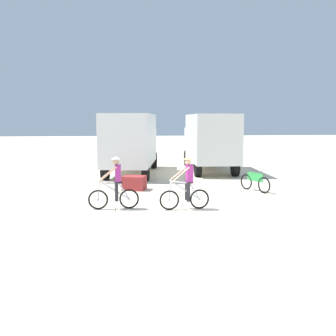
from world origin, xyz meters
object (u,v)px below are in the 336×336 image
Objects in this scene: box_truck_white_box at (209,139)px; cyclist_cowboy_hat at (186,185)px; box_truck_avon_van at (132,141)px; supply_crate at (134,183)px; cyclist_orange_shirt at (115,185)px; bicycle_spare at (255,182)px.

box_truck_white_box reaches higher than cyclist_cowboy_hat.
box_truck_white_box is at bearing 11.72° from box_truck_avon_van.
supply_crate is (0.04, -4.75, -1.57)m from box_truck_avon_van.
box_truck_white_box is at bearing 73.13° from cyclist_cowboy_hat.
cyclist_cowboy_hat is (1.72, -8.61, -1.03)m from box_truck_avon_van.
cyclist_orange_shirt is at bearing -119.81° from box_truck_white_box.
cyclist_orange_shirt is (-5.30, -9.25, -1.03)m from box_truck_white_box.
cyclist_orange_shirt reaches higher than supply_crate.
cyclist_cowboy_hat is at bearing -78.67° from box_truck_avon_van.
box_truck_avon_van is 4.44× the size of bicycle_spare.
cyclist_cowboy_hat is (-2.90, -9.57, -1.03)m from box_truck_white_box.
cyclist_orange_shirt is 1.15× the size of bicycle_spare.
supply_crate is at bearing 113.62° from cyclist_cowboy_hat.
cyclist_cowboy_hat reaches higher than bicycle_spare.
bicycle_spare is (5.16, -5.69, -1.48)m from box_truck_avon_van.
box_truck_white_box reaches higher than cyclist_orange_shirt.
box_truck_avon_van is 4.72m from box_truck_white_box.
box_truck_avon_van is 3.86× the size of cyclist_orange_shirt.
cyclist_orange_shirt is 6.40m from bicycle_spare.
box_truck_avon_van is 7.82m from bicycle_spare.
cyclist_orange_shirt is 3.65m from supply_crate.
cyclist_orange_shirt is 2.42m from cyclist_cowboy_hat.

